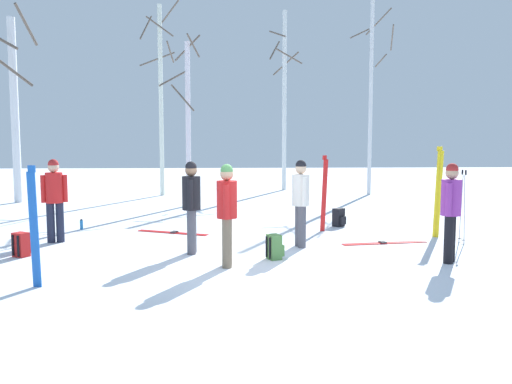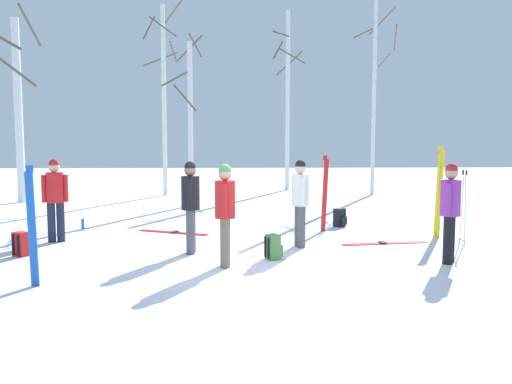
# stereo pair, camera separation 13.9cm
# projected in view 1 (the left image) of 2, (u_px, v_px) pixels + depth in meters

# --- Properties ---
(ground_plane) EXTENTS (60.00, 60.00, 0.00)m
(ground_plane) POSITION_uv_depth(u_px,v_px,m) (256.00, 269.00, 8.84)
(ground_plane) COLOR white
(person_0) EXTENTS (0.51, 0.34, 1.72)m
(person_0) POSITION_uv_depth(u_px,v_px,m) (54.00, 195.00, 11.03)
(person_0) COLOR #1E2338
(person_0) RESTS_ON ground_plane
(person_1) EXTENTS (0.34, 0.52, 1.72)m
(person_1) POSITION_uv_depth(u_px,v_px,m) (227.00, 208.00, 8.94)
(person_1) COLOR #72604C
(person_1) RESTS_ON ground_plane
(person_2) EXTENTS (0.34, 0.51, 1.72)m
(person_2) POSITION_uv_depth(u_px,v_px,m) (301.00, 197.00, 10.58)
(person_2) COLOR #4C4C56
(person_2) RESTS_ON ground_plane
(person_3) EXTENTS (0.34, 0.45, 1.72)m
(person_3) POSITION_uv_depth(u_px,v_px,m) (451.00, 206.00, 9.24)
(person_3) COLOR black
(person_3) RESTS_ON ground_plane
(person_4) EXTENTS (0.34, 0.52, 1.72)m
(person_4) POSITION_uv_depth(u_px,v_px,m) (191.00, 201.00, 9.97)
(person_4) COLOR #4C4C56
(person_4) RESTS_ON ground_plane
(ski_pair_planted_0) EXTENTS (0.17, 0.05, 1.76)m
(ski_pair_planted_0) POSITION_uv_depth(u_px,v_px,m) (34.00, 227.00, 7.71)
(ski_pair_planted_0) COLOR blue
(ski_pair_planted_0) RESTS_ON ground_plane
(ski_pair_planted_1) EXTENTS (0.16, 0.12, 1.96)m
(ski_pair_planted_1) POSITION_uv_depth(u_px,v_px,m) (438.00, 192.00, 11.60)
(ski_pair_planted_1) COLOR yellow
(ski_pair_planted_1) RESTS_ON ground_plane
(ski_pair_planted_2) EXTENTS (0.19, 0.13, 1.75)m
(ski_pair_planted_2) POSITION_uv_depth(u_px,v_px,m) (324.00, 194.00, 12.41)
(ski_pair_planted_2) COLOR red
(ski_pair_planted_2) RESTS_ON ground_plane
(ski_pair_lying_0) EXTENTS (1.66, 0.86, 0.05)m
(ski_pair_lying_0) POSITION_uv_depth(u_px,v_px,m) (173.00, 233.00, 12.21)
(ski_pair_lying_0) COLOR red
(ski_pair_lying_0) RESTS_ON ground_plane
(ski_pair_lying_1) EXTENTS (1.81, 0.45, 0.05)m
(ski_pair_lying_1) POSITION_uv_depth(u_px,v_px,m) (385.00, 243.00, 11.01)
(ski_pair_lying_1) COLOR red
(ski_pair_lying_1) RESTS_ON ground_plane
(ski_poles_0) EXTENTS (0.07, 0.26, 1.50)m
(ski_poles_0) POSITION_uv_depth(u_px,v_px,m) (463.00, 204.00, 11.01)
(ski_poles_0) COLOR #B2B2BC
(ski_poles_0) RESTS_ON ground_plane
(backpack_0) EXTENTS (0.34, 0.35, 0.44)m
(backpack_0) POSITION_uv_depth(u_px,v_px,m) (339.00, 218.00, 13.12)
(backpack_0) COLOR black
(backpack_0) RESTS_ON ground_plane
(backpack_1) EXTENTS (0.33, 0.34, 0.44)m
(backpack_1) POSITION_uv_depth(u_px,v_px,m) (21.00, 245.00, 9.78)
(backpack_1) COLOR red
(backpack_1) RESTS_ON ground_plane
(backpack_2) EXTENTS (0.33, 0.31, 0.44)m
(backpack_2) POSITION_uv_depth(u_px,v_px,m) (275.00, 247.00, 9.57)
(backpack_2) COLOR #4C7F3F
(backpack_2) RESTS_ON ground_plane
(water_bottle_1) EXTENTS (0.07, 0.07, 0.24)m
(water_bottle_1) POSITION_uv_depth(u_px,v_px,m) (81.00, 225.00, 12.68)
(water_bottle_1) COLOR #1E72BF
(water_bottle_1) RESTS_ON ground_plane
(birch_tree_0) EXTENTS (1.37, 1.22, 6.34)m
(birch_tree_0) POSITION_uv_depth(u_px,v_px,m) (15.00, 106.00, 17.68)
(birch_tree_0) COLOR silver
(birch_tree_0) RESTS_ON ground_plane
(birch_tree_1) EXTENTS (1.57, 1.42, 7.16)m
(birch_tree_1) POSITION_uv_depth(u_px,v_px,m) (161.00, 95.00, 19.90)
(birch_tree_1) COLOR silver
(birch_tree_1) RESTS_ON ground_plane
(birch_tree_2) EXTENTS (1.30, 1.40, 5.39)m
(birch_tree_2) POSITION_uv_depth(u_px,v_px,m) (188.00, 119.00, 16.89)
(birch_tree_2) COLOR silver
(birch_tree_2) RESTS_ON ground_plane
(birch_tree_3) EXTENTS (1.32, 1.35, 7.25)m
(birch_tree_3) POSITION_uv_depth(u_px,v_px,m) (284.00, 98.00, 22.01)
(birch_tree_3) COLOR silver
(birch_tree_3) RESTS_ON ground_plane
(birch_tree_4) EXTENTS (1.71, 1.70, 7.93)m
(birch_tree_4) POSITION_uv_depth(u_px,v_px,m) (371.00, 85.00, 20.12)
(birch_tree_4) COLOR silver
(birch_tree_4) RESTS_ON ground_plane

